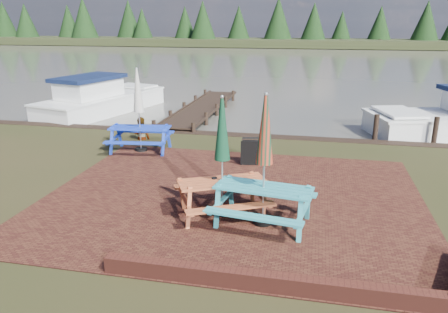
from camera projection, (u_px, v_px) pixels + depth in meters
ground at (224, 215)px, 9.66m from camera, size 120.00×120.00×0.00m
paving at (233, 198)px, 10.59m from camera, size 9.00×7.50×0.02m
brick_wall at (324, 282)px, 6.93m from camera, size 6.21×1.79×0.30m
water at (300, 62)px, 44.17m from camera, size 120.00×60.00×0.02m
far_treeline at (310, 25)px, 70.24m from camera, size 120.00×10.00×8.10m
picnic_table_teal at (264, 181)px, 8.96m from camera, size 2.23×2.04×2.77m
picnic_table_red at (222, 176)px, 9.42m from camera, size 2.45×2.36×2.63m
picnic_table_blue at (140, 123)px, 14.09m from camera, size 2.14×1.95×2.68m
chalkboard at (250, 152)px, 12.86m from camera, size 0.53×0.56×0.80m
jetty at (202, 108)px, 20.84m from camera, size 1.76×9.08×1.00m
boat_jetty at (101, 101)px, 20.98m from camera, size 4.08×7.39×2.03m
person at (141, 117)px, 15.54m from camera, size 0.62×0.44×1.62m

